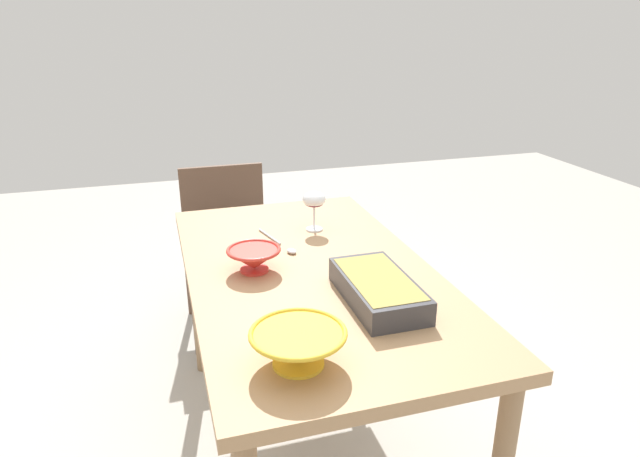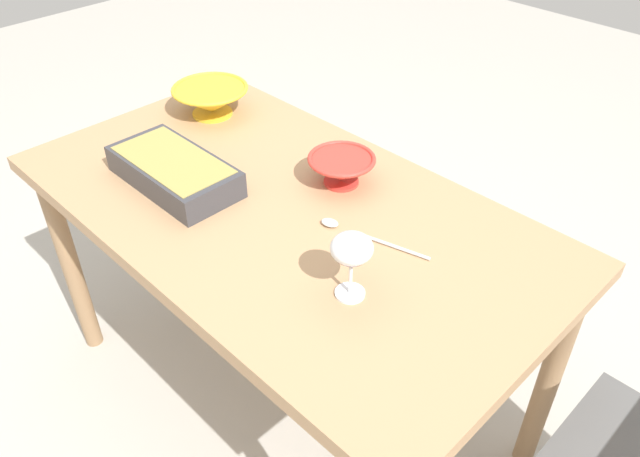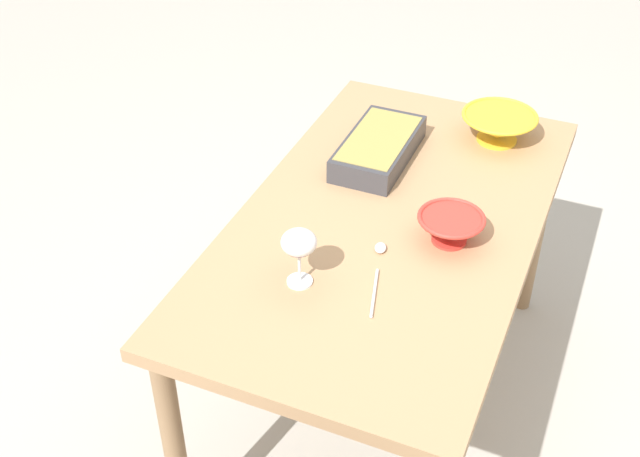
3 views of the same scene
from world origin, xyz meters
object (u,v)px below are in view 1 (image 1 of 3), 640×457
Objects in this scene: chair at (228,239)px; wine_glass at (314,201)px; small_bowl at (298,346)px; casserole_dish at (378,288)px; mixing_bowl at (254,258)px; serving_spoon at (283,245)px; dining_table at (310,292)px.

wine_glass is at bearing 19.07° from chair.
chair is 1.63m from small_bowl.
wine_glass is 0.42× the size of casserole_dish.
small_bowl reaches higher than mixing_bowl.
small_bowl is at bearing -10.39° from serving_spoon.
wine_glass is at bearing 161.52° from dining_table.
small_bowl is (0.25, -0.31, 0.01)m from casserole_dish.
small_bowl reaches higher than chair.
small_bowl reaches higher than serving_spoon.
wine_glass is 0.91m from small_bowl.
dining_table is 6.09× the size of small_bowl.
chair is at bearing -173.80° from serving_spoon.
casserole_dish is (1.35, 0.27, 0.33)m from chair.
small_bowl is at bearing 0.38° from mixing_bowl.
small_bowl is at bearing -18.80° from dining_table.
casserole_dish is at bearing 1.43° from wine_glass.
chair is at bearing -172.79° from dining_table.
mixing_bowl is 0.64× the size of serving_spoon.
chair reaches higher than serving_spoon.
wine_glass is at bearing 136.12° from mixing_bowl.
wine_glass reaches higher than small_bowl.
chair is at bearing -160.93° from wine_glass.
chair is 0.92m from serving_spoon.
mixing_bowl reaches higher than dining_table.
chair is at bearing 178.59° from small_bowl.
wine_glass is at bearing -178.57° from casserole_dish.
chair is at bearing -168.75° from casserole_dish.
small_bowl reaches higher than casserole_dish.
small_bowl is 0.85× the size of serving_spoon.
casserole_dish reaches higher than serving_spoon.
mixing_bowl is at bearing -38.61° from serving_spoon.
dining_table is 5.17× the size of serving_spoon.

